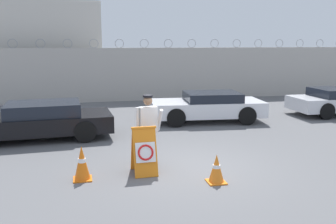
{
  "coord_description": "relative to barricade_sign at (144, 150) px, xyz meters",
  "views": [
    {
      "loc": [
        -2.52,
        -8.66,
        3.11
      ],
      "look_at": [
        -0.1,
        2.06,
        1.04
      ],
      "focal_mm": 40.0,
      "sensor_mm": 36.0,
      "label": 1
    }
  ],
  "objects": [
    {
      "name": "perimeter_wall",
      "position": [
        1.19,
        11.35,
        0.84
      ],
      "size": [
        36.0,
        0.3,
        3.25
      ],
      "color": "#ADA8A0",
      "rests_on": "ground_plane"
    },
    {
      "name": "parked_car_rear_sedan",
      "position": [
        3.4,
        5.39,
        0.04
      ],
      "size": [
        4.52,
        2.24,
        1.15
      ],
      "rotation": [
        0.0,
        0.0,
        3.05
      ],
      "color": "black",
      "rests_on": "ground_plane"
    },
    {
      "name": "ground_plane",
      "position": [
        1.19,
        0.2,
        -0.57
      ],
      "size": [
        90.0,
        90.0,
        0.0
      ],
      "primitive_type": "plane",
      "color": "#5B5B5E"
    },
    {
      "name": "security_guard",
      "position": [
        0.2,
        0.61,
        0.45
      ],
      "size": [
        0.67,
        0.38,
        1.8
      ],
      "rotation": [
        0.0,
        0.0,
        0.17
      ],
      "color": "black",
      "rests_on": "ground_plane"
    },
    {
      "name": "traffic_cone_far",
      "position": [
        1.48,
        -0.94,
        -0.25
      ],
      "size": [
        0.4,
        0.4,
        0.65
      ],
      "color": "orange",
      "rests_on": "ground_plane"
    },
    {
      "name": "traffic_cone_mid",
      "position": [
        -1.45,
        -0.1,
        -0.17
      ],
      "size": [
        0.42,
        0.42,
        0.8
      ],
      "color": "orange",
      "rests_on": "ground_plane"
    },
    {
      "name": "parked_car_front_coupe",
      "position": [
        -2.83,
        3.97,
        0.04
      ],
      "size": [
        4.87,
        2.17,
        1.19
      ],
      "rotation": [
        0.0,
        0.0,
        3.2
      ],
      "color": "black",
      "rests_on": "ground_plane"
    },
    {
      "name": "barricade_sign",
      "position": [
        0.0,
        0.0,
        0.0
      ],
      "size": [
        0.59,
        0.72,
        1.15
      ],
      "rotation": [
        0.0,
        0.0,
        0.03
      ],
      "color": "orange",
      "rests_on": "ground_plane"
    },
    {
      "name": "building_block",
      "position": [
        -4.9,
        15.04,
        2.06
      ],
      "size": [
        9.2,
        5.12,
        5.26
      ],
      "color": "beige",
      "rests_on": "ground_plane"
    }
  ]
}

